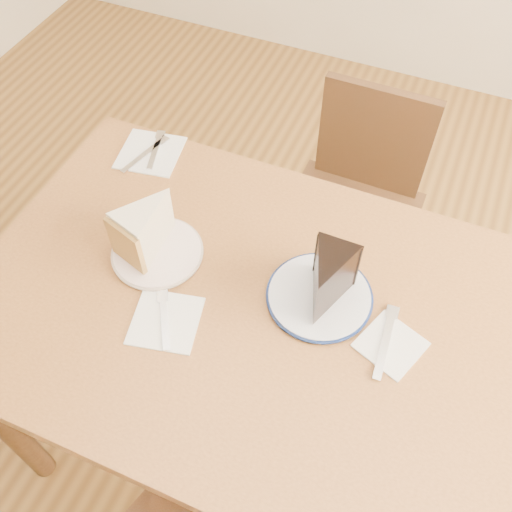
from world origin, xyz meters
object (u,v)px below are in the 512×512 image
object	(u,v)px
chair_far	(353,207)
chocolate_cake	(326,284)
plate_navy	(319,296)
plate_cream	(157,253)
table	(254,329)
carrot_cake	(151,227)

from	to	relation	value
chair_far	chocolate_cake	bearing A→B (deg)	97.14
chocolate_cake	plate_navy	bearing A→B (deg)	-39.99
plate_cream	chair_far	bearing A→B (deg)	61.78
table	plate_cream	xyz separation A→B (m)	(-0.25, 0.04, 0.10)
carrot_cake	chair_far	bearing A→B (deg)	77.26
plate_cream	plate_navy	world-z (taller)	same
plate_cream	carrot_cake	xyz separation A→B (m)	(-0.02, 0.02, 0.06)
chair_far	plate_navy	distance (m)	0.64
table	chocolate_cake	bearing A→B (deg)	24.89
plate_navy	chocolate_cake	xyz separation A→B (m)	(0.01, -0.01, 0.06)
chair_far	plate_cream	xyz separation A→B (m)	(-0.31, -0.59, 0.31)
chair_far	carrot_cake	distance (m)	0.76
plate_cream	chocolate_cake	size ratio (longest dim) A/B	1.52
chair_far	table	bearing A→B (deg)	84.60
plate_navy	table	bearing A→B (deg)	-149.49
table	plate_cream	size ratio (longest dim) A/B	6.20
plate_navy	carrot_cake	world-z (taller)	carrot_cake
plate_cream	carrot_cake	distance (m)	0.07
plate_cream	chocolate_cake	distance (m)	0.38
table	plate_navy	size ratio (longest dim) A/B	5.64
plate_cream	carrot_cake	bearing A→B (deg)	132.98
chocolate_cake	chair_far	bearing A→B (deg)	-82.93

